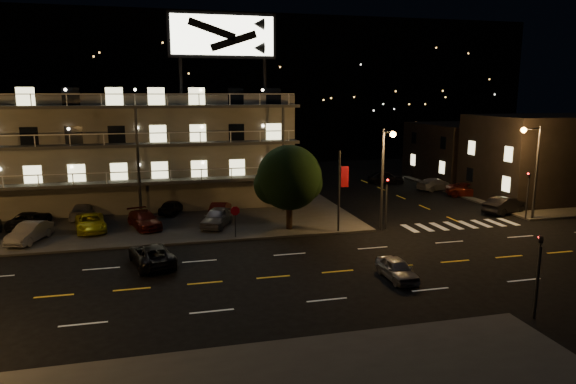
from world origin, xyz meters
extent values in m
plane|color=black|center=(0.00, 0.00, 0.00)|extent=(140.00, 140.00, 0.00)
cube|color=#3C3C3A|center=(-14.00, 20.00, 0.07)|extent=(44.00, 24.00, 0.15)
cube|color=#3C3C3A|center=(30.00, 20.00, 0.07)|extent=(16.00, 24.00, 0.15)
cube|color=gray|center=(-10.00, 24.00, 5.00)|extent=(28.00, 12.00, 10.00)
cube|color=gray|center=(-10.00, 24.00, 10.25)|extent=(28.00, 12.00, 0.50)
cube|color=#3C3C3A|center=(-10.00, 17.10, 3.15)|extent=(28.00, 1.80, 0.25)
cube|color=#3C3C3A|center=(-10.00, 17.10, 6.35)|extent=(28.00, 1.80, 0.25)
cube|color=#3C3C3A|center=(-10.00, 17.10, 9.55)|extent=(28.00, 1.80, 0.25)
cylinder|color=black|center=(-6.00, 22.00, 12.25)|extent=(0.36, 0.36, 3.50)
cylinder|color=black|center=(2.00, 22.00, 12.25)|extent=(0.36, 0.36, 3.50)
cube|color=black|center=(-2.00, 22.00, 16.00)|extent=(10.20, 0.50, 4.20)
cube|color=#ECEBC9|center=(-2.00, 21.70, 16.00)|extent=(9.60, 0.06, 3.60)
cube|color=black|center=(30.00, 16.00, 4.25)|extent=(14.00, 10.00, 8.50)
cube|color=black|center=(30.00, 28.00, 3.50)|extent=(14.00, 12.00, 7.00)
cube|color=black|center=(0.00, 70.00, 12.00)|extent=(120.00, 20.00, 24.00)
cylinder|color=#2D2D30|center=(8.50, 8.30, 4.00)|extent=(0.20, 0.20, 8.00)
cylinder|color=#2D2D30|center=(8.50, 7.50, 7.80)|extent=(0.12, 1.80, 0.12)
sphere|color=#FFA03F|center=(8.50, 6.70, 7.70)|extent=(0.44, 0.44, 0.44)
cylinder|color=#2D2D30|center=(22.50, 8.30, 4.00)|extent=(0.20, 0.20, 8.00)
cylinder|color=#2D2D30|center=(21.70, 8.30, 7.80)|extent=(1.80, 0.12, 0.12)
sphere|color=#FFA03F|center=(20.90, 8.30, 7.70)|extent=(0.44, 0.44, 0.44)
cylinder|color=#2D2D30|center=(9.00, 8.50, 1.80)|extent=(0.14, 0.14, 3.60)
imported|color=black|center=(9.00, 8.50, 4.10)|extent=(0.20, 0.16, 1.00)
sphere|color=#FF0C0C|center=(9.00, 8.38, 4.00)|extent=(0.14, 0.14, 0.14)
cylinder|color=#2D2D30|center=(9.00, -8.50, 1.80)|extent=(0.14, 0.14, 3.60)
imported|color=black|center=(9.00, -8.50, 4.10)|extent=(0.20, 0.16, 1.00)
sphere|color=#FF0C0C|center=(9.00, -8.38, 4.00)|extent=(0.14, 0.14, 0.14)
cylinder|color=#2D2D30|center=(22.00, 8.50, 1.80)|extent=(0.14, 0.14, 3.60)
imported|color=black|center=(22.00, 8.50, 4.10)|extent=(0.16, 0.20, 1.00)
sphere|color=#FF0C0C|center=(21.88, 8.50, 4.00)|extent=(0.14, 0.14, 0.14)
cylinder|color=#2D2D30|center=(5.00, 8.40, 3.20)|extent=(0.16, 0.16, 6.40)
cube|color=#B40C1C|center=(5.45, 8.40, 4.40)|extent=(0.60, 0.04, 1.60)
cylinder|color=#2D2D30|center=(-3.00, 8.60, 1.10)|extent=(0.08, 0.08, 2.20)
cylinder|color=#B40C1C|center=(-3.00, 8.55, 2.15)|extent=(0.91, 0.04, 0.91)
cylinder|color=black|center=(1.46, 9.94, 1.32)|extent=(0.49, 0.49, 2.34)
sphere|color=black|center=(1.46, 9.94, 4.24)|extent=(5.07, 5.07, 5.07)
sphere|color=black|center=(0.29, 10.33, 3.66)|extent=(3.12, 3.12, 3.12)
sphere|color=black|center=(2.54, 9.55, 3.85)|extent=(2.92, 2.92, 2.92)
imported|color=gray|center=(-17.53, 10.92, 0.84)|extent=(2.70, 4.46, 1.39)
imported|color=yellow|center=(-13.66, 13.10, 0.79)|extent=(2.90, 4.89, 1.27)
imported|color=#58150C|center=(-9.64, 13.05, 0.80)|extent=(3.10, 4.83, 1.30)
imported|color=gray|center=(-4.00, 12.14, 0.89)|extent=(3.33, 4.67, 1.48)
imported|color=black|center=(-18.50, 15.35, 0.79)|extent=(3.00, 4.92, 1.28)
imported|color=gray|center=(-14.82, 17.50, 0.78)|extent=(1.88, 4.41, 1.27)
imported|color=black|center=(-7.37, 17.50, 0.77)|extent=(2.76, 3.92, 1.24)
imported|color=#58150C|center=(-3.32, 15.62, 0.78)|extent=(2.43, 4.02, 1.25)
imported|color=black|center=(21.76, 10.95, 0.77)|extent=(4.96, 3.16, 1.54)
imported|color=#58150C|center=(23.33, 18.73, 0.70)|extent=(5.54, 4.02, 1.40)
imported|color=gray|center=(21.58, 22.79, 0.67)|extent=(4.95, 3.00, 1.34)
imported|color=black|center=(18.03, 28.14, 0.74)|extent=(4.66, 3.05, 1.47)
imported|color=gray|center=(4.93, -2.03, 0.61)|extent=(1.45, 3.57, 1.22)
imported|color=black|center=(-8.97, 4.01, 0.68)|extent=(3.26, 5.26, 1.36)
camera|label=1|loc=(-8.07, -28.08, 10.63)|focal=32.00mm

